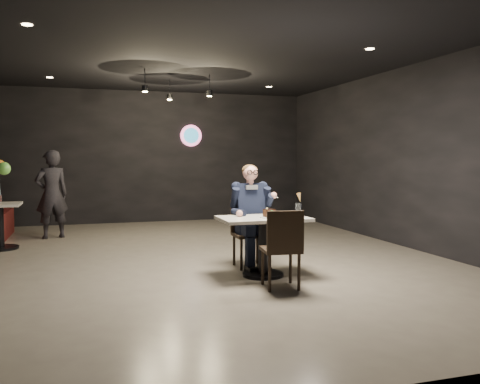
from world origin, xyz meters
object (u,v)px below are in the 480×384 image
object	(u,v)px
chair_near	(281,248)
sundae_glass	(298,210)
passerby	(52,194)
main_table	(263,247)
chair_far	(250,234)
side_table	(0,224)
seated_man	(250,215)

from	to	relation	value
chair_near	sundae_glass	distance (m)	0.77
passerby	sundae_glass	bearing A→B (deg)	110.66
sundae_glass	chair_near	bearing A→B (deg)	-130.82
sundae_glass	passerby	world-z (taller)	passerby
main_table	sundae_glass	bearing A→B (deg)	-10.15
main_table	passerby	xyz separation A→B (m)	(-2.72, 3.97, 0.44)
chair_far	sundae_glass	size ratio (longest dim) A/B	5.38
sundae_glass	side_table	xyz separation A→B (m)	(-3.92, 3.10, -0.43)
chair_near	passerby	bearing A→B (deg)	127.29
main_table	sundae_glass	world-z (taller)	sundae_glass
main_table	chair_near	size ratio (longest dim) A/B	1.20
chair_near	sundae_glass	world-z (taller)	sundae_glass
passerby	chair_far	bearing A→B (deg)	111.17
chair_far	chair_near	size ratio (longest dim) A/B	1.00
main_table	seated_man	distance (m)	0.65
chair_near	sundae_glass	xyz separation A→B (m)	(0.44, 0.51, 0.38)
side_table	passerby	bearing A→B (deg)	51.66
seated_man	passerby	size ratio (longest dim) A/B	0.88
chair_near	side_table	xyz separation A→B (m)	(-3.47, 3.61, -0.05)
seated_man	sundae_glass	distance (m)	0.78
chair_far	side_table	distance (m)	4.26
chair_near	main_table	bearing A→B (deg)	96.48
chair_far	passerby	xyz separation A→B (m)	(-2.72, 3.42, 0.35)
main_table	chair_far	world-z (taller)	chair_far
side_table	passerby	size ratio (longest dim) A/B	0.50
chair_near	seated_man	size ratio (longest dim) A/B	0.64
main_table	seated_man	world-z (taller)	seated_man
seated_man	side_table	size ratio (longest dim) A/B	1.76
chair_far	side_table	bearing A→B (deg)	144.61
chair_near	seated_man	bearing A→B (deg)	96.48
chair_near	seated_man	world-z (taller)	seated_man
chair_far	chair_near	distance (m)	1.14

